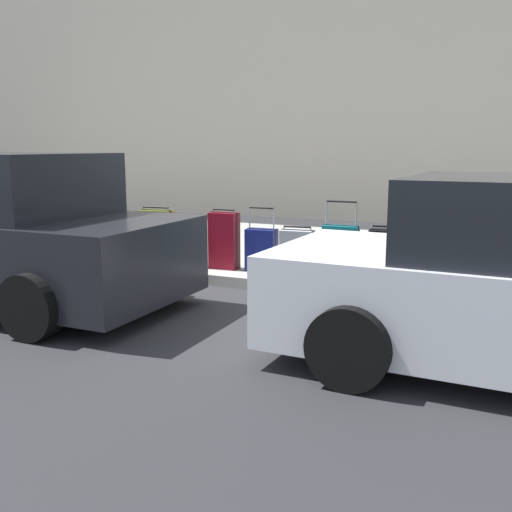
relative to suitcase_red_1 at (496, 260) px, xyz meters
name	(u,v)px	position (x,y,z in m)	size (l,w,h in m)	color
ground_plane	(215,286)	(3.33, 0.45, -0.53)	(40.00, 40.00, 0.00)	#28282B
sidewalk_curb	(285,250)	(3.33, -2.05, -0.46)	(18.00, 5.00, 0.14)	#9E9B93
suitcase_red_1	(496,260)	(0.00, 0.00, 0.00)	(0.50, 0.26, 0.84)	red
suitcase_olive_2	(441,261)	(0.60, -0.09, -0.07)	(0.46, 0.19, 0.69)	#59601E
suitcase_black_3	(389,257)	(1.20, -0.05, -0.06)	(0.50, 0.27, 0.71)	black
suitcase_teal_4	(340,252)	(1.80, 0.00, -0.05)	(0.45, 0.20, 0.99)	#0F606B
suitcase_silver_5	(297,253)	(2.36, 0.04, -0.09)	(0.43, 0.28, 0.65)	#9EA0A8
suitcase_navy_6	(262,250)	(2.90, -0.07, -0.10)	(0.41, 0.24, 0.86)	navy
suitcase_maroon_7	(224,241)	(3.42, -0.01, -0.01)	(0.39, 0.21, 0.82)	maroon
suitcase_red_8	(189,243)	(3.94, 0.04, -0.06)	(0.40, 0.28, 0.71)	red
suitcase_olive_9	(157,236)	(4.49, 0.01, -0.01)	(0.48, 0.26, 0.81)	#59601E
suitcase_black_10	(126,240)	(5.11, -0.08, -0.11)	(0.50, 0.27, 0.62)	black
fire_hydrant	(67,226)	(6.15, -0.01, 0.04)	(0.39, 0.21, 0.82)	red
bollard_post	(36,231)	(6.62, 0.14, -0.05)	(0.17, 0.17, 0.69)	brown
parked_car_charcoal_1	(0,234)	(5.21, 2.11, 0.26)	(4.37, 2.11, 1.70)	black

